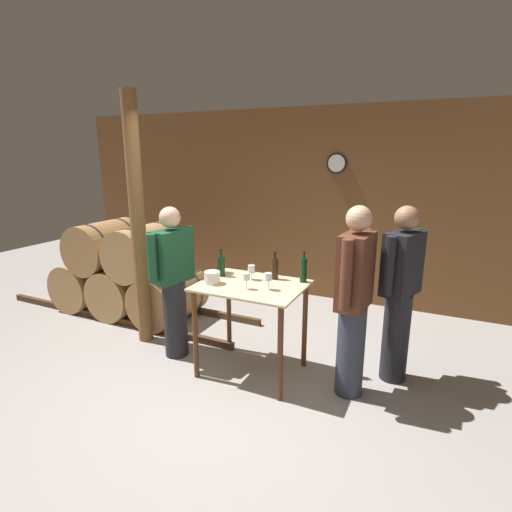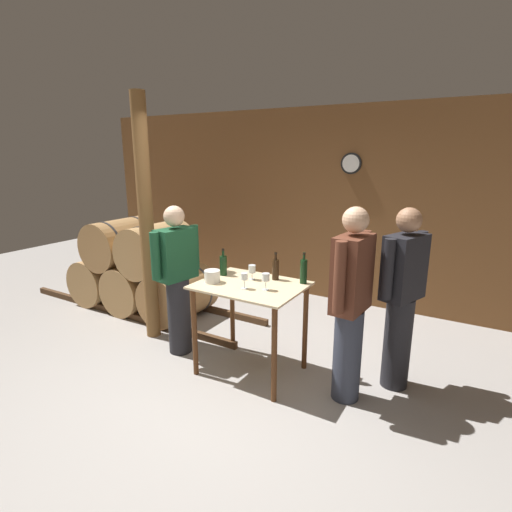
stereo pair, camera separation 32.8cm
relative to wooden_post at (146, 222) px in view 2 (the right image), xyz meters
name	(u,v)px [view 2 (the right image)]	position (x,y,z in m)	size (l,w,h in m)	color
ground_plane	(225,392)	(1.39, -0.53, -1.35)	(14.00, 14.00, 0.00)	#9E9993
back_wall	(338,207)	(1.39, 2.26, 0.00)	(8.40, 0.08, 2.70)	brown
barrel_rack	(140,270)	(-0.75, 0.54, -0.81)	(3.57, 0.87, 1.22)	#4C331E
tasting_table	(251,302)	(1.40, -0.10, -0.63)	(0.97, 0.76, 0.90)	beige
wooden_post	(146,222)	(0.00, 0.00, 0.00)	(0.16, 0.16, 2.70)	brown
wine_bottle_far_left	(223,265)	(1.02, 0.01, -0.35)	(0.07, 0.07, 0.27)	black
wine_bottle_left	(276,269)	(1.53, 0.15, -0.35)	(0.07, 0.07, 0.27)	black
wine_bottle_center	(304,271)	(1.81, 0.18, -0.33)	(0.07, 0.07, 0.30)	black
wine_glass_near_left	(252,269)	(1.34, 0.03, -0.35)	(0.07, 0.07, 0.14)	silver
wine_glass_near_center	(244,277)	(1.42, -0.23, -0.35)	(0.06, 0.06, 0.15)	silver
wine_glass_near_right	(266,278)	(1.60, -0.16, -0.34)	(0.07, 0.07, 0.15)	silver
ice_bucket	(212,276)	(1.06, -0.23, -0.40)	(0.15, 0.15, 0.12)	white
person_host	(402,296)	(2.67, 0.37, -0.48)	(0.34, 0.56, 1.64)	#232328
person_visitor_with_scarf	(177,278)	(0.54, -0.14, -0.52)	(0.29, 0.58, 1.58)	#232328
person_visitor_bearded	(350,302)	(2.34, -0.05, -0.46)	(0.25, 0.59, 1.68)	#333847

